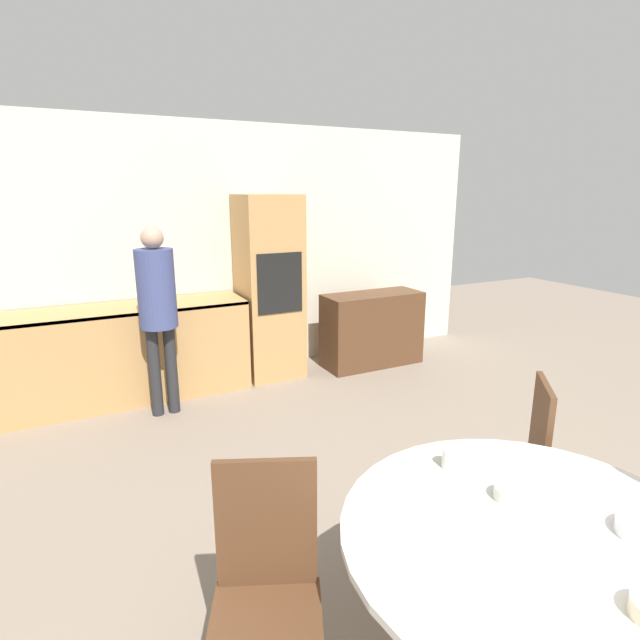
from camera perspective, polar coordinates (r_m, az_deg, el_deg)
wall_back at (r=5.35m, az=-11.60°, el=7.57°), size 6.32×0.05×2.60m
kitchen_counter at (r=5.01m, az=-22.30°, el=-3.55°), size 2.41×0.60×0.90m
oven_unit at (r=5.22m, az=-5.81°, el=3.68°), size 0.59×0.59×1.89m
sideboard at (r=5.65m, az=5.97°, el=-1.06°), size 1.12×0.45×0.82m
dining_table at (r=2.14m, az=22.71°, el=-26.22°), size 1.35×1.35×0.78m
chair_far_left at (r=2.06m, az=-6.14°, el=-27.46°), size 0.53×0.53×0.98m
chair_far_right at (r=2.93m, az=21.79°, el=-14.61°), size 0.56×0.56×0.98m
person_standing at (r=4.42m, az=-18.10°, el=2.10°), size 0.32×0.32×1.65m
cup at (r=2.26m, az=14.76°, el=-15.06°), size 0.08×0.08×0.09m
bowl_far at (r=2.14m, az=21.06°, el=-17.99°), size 0.13×0.13×0.05m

